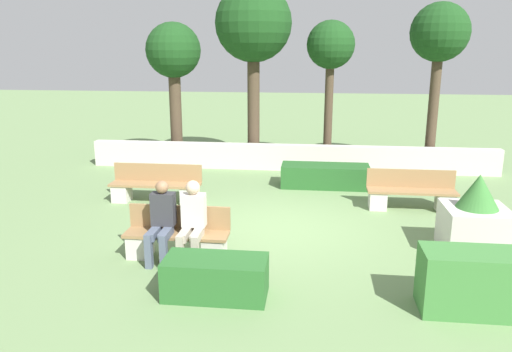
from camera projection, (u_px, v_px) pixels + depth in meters
ground_plane at (276, 228)px, 9.64m from camera, size 60.00×60.00×0.00m
perimeter_wall at (290, 157)px, 14.16m from camera, size 11.47×0.30×0.73m
bench_front at (177, 239)px, 8.24m from camera, size 1.72×0.48×0.83m
bench_left_side at (156, 188)px, 11.22m from camera, size 2.04×0.48×0.83m
bench_right_side at (411, 195)px, 10.69m from camera, size 1.87×0.48×0.83m
person_seated_man at (192, 218)px, 7.97m from camera, size 0.38×0.64×1.33m
person_seated_woman at (161, 218)px, 8.03m from camera, size 0.38×0.64×1.31m
hedge_block_near_left at (325, 176)px, 12.46m from camera, size 2.17×0.80×0.55m
hedge_block_near_right at (471, 282)px, 6.51m from camera, size 1.31×0.66×0.84m
hedge_block_mid_left at (216, 277)px, 6.95m from camera, size 1.43×0.68×0.56m
planter_corner_left at (475, 221)px, 8.40m from camera, size 1.04×1.04×1.36m
tree_leftmost at (173, 55)px, 14.67m from camera, size 1.62×1.62×4.12m
tree_center_left at (253, 27)px, 13.94m from camera, size 2.16×2.16×5.13m
tree_center_right at (331, 49)px, 14.00m from camera, size 1.35×1.35×4.14m
tree_rightmost at (439, 37)px, 13.34m from camera, size 1.57×1.57×4.57m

